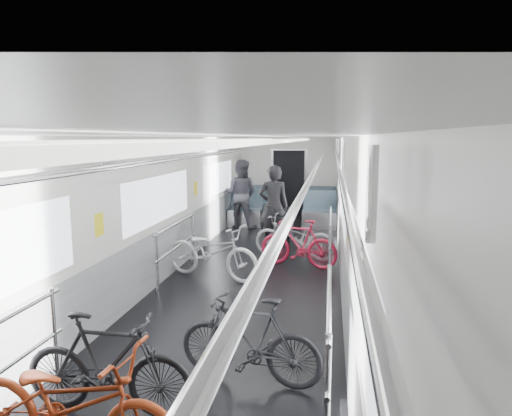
{
  "coord_description": "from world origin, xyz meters",
  "views": [
    {
      "loc": [
        1.26,
        -7.01,
        2.38
      ],
      "look_at": [
        0.0,
        0.71,
        1.18
      ],
      "focal_mm": 32.0,
      "sensor_mm": 36.0,
      "label": 1
    }
  ],
  "objects_px": {
    "bike_right_far": "(298,243)",
    "bike_aisle": "(286,225)",
    "bike_left_mid": "(108,365)",
    "bike_right_mid": "(294,237)",
    "bike_left_near": "(70,404)",
    "person_standing": "(274,206)",
    "bike_right_near": "(250,339)",
    "bike_left_far": "(212,251)",
    "person_seated": "(241,194)"
  },
  "relations": [
    {
      "from": "bike_right_near",
      "to": "person_standing",
      "type": "relative_size",
      "value": 0.81
    },
    {
      "from": "bike_right_mid",
      "to": "bike_left_near",
      "type": "bearing_deg",
      "value": 1.82
    },
    {
      "from": "bike_right_far",
      "to": "bike_right_mid",
      "type": "bearing_deg",
      "value": -152.63
    },
    {
      "from": "bike_left_near",
      "to": "person_standing",
      "type": "xyz_separation_m",
      "value": [
        0.62,
        7.01,
        0.44
      ]
    },
    {
      "from": "bike_left_far",
      "to": "person_seated",
      "type": "relative_size",
      "value": 0.98
    },
    {
      "from": "bike_right_far",
      "to": "person_standing",
      "type": "height_order",
      "value": "person_standing"
    },
    {
      "from": "bike_left_near",
      "to": "bike_right_mid",
      "type": "bearing_deg",
      "value": -5.85
    },
    {
      "from": "bike_left_mid",
      "to": "person_standing",
      "type": "xyz_separation_m",
      "value": [
        0.63,
        6.41,
        0.44
      ]
    },
    {
      "from": "bike_right_far",
      "to": "bike_left_mid",
      "type": "bearing_deg",
      "value": 0.64
    },
    {
      "from": "bike_right_far",
      "to": "bike_aisle",
      "type": "bearing_deg",
      "value": -149.92
    },
    {
      "from": "person_seated",
      "to": "bike_aisle",
      "type": "bearing_deg",
      "value": 133.79
    },
    {
      "from": "person_seated",
      "to": "bike_left_far",
      "type": "bearing_deg",
      "value": 104.03
    },
    {
      "from": "bike_right_mid",
      "to": "person_standing",
      "type": "distance_m",
      "value": 1.18
    },
    {
      "from": "bike_left_near",
      "to": "bike_right_near",
      "type": "relative_size",
      "value": 1.2
    },
    {
      "from": "bike_left_far",
      "to": "bike_right_near",
      "type": "distance_m",
      "value": 3.43
    },
    {
      "from": "bike_right_near",
      "to": "person_standing",
      "type": "height_order",
      "value": "person_standing"
    },
    {
      "from": "person_standing",
      "to": "bike_right_mid",
      "type": "bearing_deg",
      "value": 108.12
    },
    {
      "from": "bike_left_near",
      "to": "bike_left_mid",
      "type": "height_order",
      "value": "bike_left_near"
    },
    {
      "from": "bike_aisle",
      "to": "person_standing",
      "type": "relative_size",
      "value": 1.06
    },
    {
      "from": "bike_right_near",
      "to": "bike_right_mid",
      "type": "bearing_deg",
      "value": -170.83
    },
    {
      "from": "person_standing",
      "to": "bike_left_mid",
      "type": "bearing_deg",
      "value": 72.94
    },
    {
      "from": "bike_right_near",
      "to": "bike_right_mid",
      "type": "height_order",
      "value": "bike_right_near"
    },
    {
      "from": "bike_left_far",
      "to": "bike_right_near",
      "type": "xyz_separation_m",
      "value": [
        1.22,
        -3.21,
        -0.03
      ]
    },
    {
      "from": "bike_right_near",
      "to": "person_seated",
      "type": "distance_m",
      "value": 7.79
    },
    {
      "from": "bike_right_far",
      "to": "person_seated",
      "type": "relative_size",
      "value": 0.82
    },
    {
      "from": "bike_left_far",
      "to": "bike_right_near",
      "type": "relative_size",
      "value": 1.22
    },
    {
      "from": "bike_right_mid",
      "to": "person_standing",
      "type": "xyz_separation_m",
      "value": [
        -0.53,
        0.94,
        0.47
      ]
    },
    {
      "from": "bike_right_near",
      "to": "bike_aisle",
      "type": "height_order",
      "value": "bike_aisle"
    },
    {
      "from": "bike_left_mid",
      "to": "bike_right_far",
      "type": "height_order",
      "value": "bike_left_mid"
    },
    {
      "from": "bike_left_mid",
      "to": "bike_right_near",
      "type": "height_order",
      "value": "bike_left_mid"
    },
    {
      "from": "bike_left_near",
      "to": "bike_right_near",
      "type": "distance_m",
      "value": 1.72
    },
    {
      "from": "bike_left_far",
      "to": "bike_right_mid",
      "type": "distance_m",
      "value": 2.0
    },
    {
      "from": "bike_right_near",
      "to": "bike_right_mid",
      "type": "relative_size",
      "value": 0.89
    },
    {
      "from": "bike_left_far",
      "to": "bike_right_mid",
      "type": "bearing_deg",
      "value": -21.56
    },
    {
      "from": "bike_left_far",
      "to": "bike_aisle",
      "type": "xyz_separation_m",
      "value": [
        1.03,
        2.38,
        0.03
      ]
    },
    {
      "from": "bike_right_far",
      "to": "person_standing",
      "type": "xyz_separation_m",
      "value": [
        -0.66,
        1.54,
        0.45
      ]
    },
    {
      "from": "bike_left_mid",
      "to": "bike_left_far",
      "type": "bearing_deg",
      "value": 1.5
    },
    {
      "from": "bike_left_near",
      "to": "bike_aisle",
      "type": "distance_m",
      "value": 6.97
    },
    {
      "from": "bike_left_far",
      "to": "person_seated",
      "type": "bearing_deg",
      "value": 22.87
    },
    {
      "from": "bike_right_near",
      "to": "person_standing",
      "type": "distance_m",
      "value": 5.72
    },
    {
      "from": "bike_left_near",
      "to": "bike_right_near",
      "type": "bearing_deg",
      "value": -34.7
    },
    {
      "from": "bike_right_near",
      "to": "bike_left_mid",
      "type": "bearing_deg",
      "value": -47.02
    },
    {
      "from": "bike_left_near",
      "to": "bike_left_far",
      "type": "xyz_separation_m",
      "value": [
        -0.13,
        4.53,
        0.01
      ]
    },
    {
      "from": "bike_aisle",
      "to": "person_standing",
      "type": "height_order",
      "value": "person_standing"
    },
    {
      "from": "bike_right_far",
      "to": "bike_aisle",
      "type": "height_order",
      "value": "bike_aisle"
    },
    {
      "from": "bike_left_mid",
      "to": "bike_left_near",
      "type": "bearing_deg",
      "value": -178.83
    },
    {
      "from": "bike_aisle",
      "to": "bike_left_mid",
      "type": "bearing_deg",
      "value": -93.44
    },
    {
      "from": "bike_right_mid",
      "to": "person_seated",
      "type": "distance_m",
      "value": 3.34
    },
    {
      "from": "bike_right_near",
      "to": "bike_right_mid",
      "type": "xyz_separation_m",
      "value": [
        0.05,
        4.74,
        -0.01
      ]
    },
    {
      "from": "bike_right_mid",
      "to": "person_standing",
      "type": "relative_size",
      "value": 0.91
    }
  ]
}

